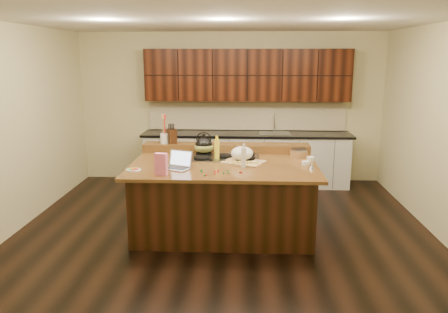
{
  "coord_description": "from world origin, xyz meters",
  "views": [
    {
      "loc": [
        0.27,
        -5.49,
        2.29
      ],
      "look_at": [
        0.0,
        0.05,
        1.0
      ],
      "focal_mm": 35.0,
      "sensor_mm": 36.0,
      "label": 1
    }
  ],
  "objects": [
    {
      "name": "gumdrop_6",
      "position": [
        0.23,
        -0.46,
        0.93
      ],
      "size": [
        0.02,
        0.02,
        0.02
      ],
      "primitive_type": "ellipsoid",
      "color": "red",
      "rests_on": "island"
    },
    {
      "name": "gumdrop_11",
      "position": [
        0.06,
        -0.38,
        0.93
      ],
      "size": [
        0.02,
        0.02,
        0.02
      ],
      "primitive_type": "ellipsoid",
      "color": "#198C26",
      "rests_on": "island"
    },
    {
      "name": "gumdrop_5",
      "position": [
        -0.26,
        -0.39,
        0.93
      ],
      "size": [
        0.02,
        0.02,
        0.02
      ],
      "primitive_type": "ellipsoid",
      "color": "#198C26",
      "rests_on": "island"
    },
    {
      "name": "gumdrop_10",
      "position": [
        0.22,
        -0.47,
        0.93
      ],
      "size": [
        0.02,
        0.02,
        0.02
      ],
      "primitive_type": "ellipsoid",
      "color": "red",
      "rests_on": "island"
    },
    {
      "name": "gumdrop_1",
      "position": [
        0.02,
        -0.5,
        0.93
      ],
      "size": [
        0.02,
        0.02,
        0.02
      ],
      "primitive_type": "ellipsoid",
      "color": "#198C26",
      "rests_on": "island"
    },
    {
      "name": "kitchen_timer",
      "position": [
        1.1,
        -0.22,
        0.96
      ],
      "size": [
        0.1,
        0.1,
        0.07
      ],
      "primitive_type": "cone",
      "rotation": [
        0.0,
        0.0,
        0.36
      ],
      "color": "silver",
      "rests_on": "island"
    },
    {
      "name": "gumdrop_0",
      "position": [
        -0.08,
        -0.44,
        0.93
      ],
      "size": [
        0.02,
        0.02,
        0.02
      ],
      "primitive_type": "ellipsoid",
      "color": "red",
      "rests_on": "island"
    },
    {
      "name": "knife_block",
      "position": [
        -0.79,
        0.7,
        1.15
      ],
      "size": [
        0.17,
        0.2,
        0.21
      ],
      "primitive_type": "cube",
      "rotation": [
        0.0,
        0.0,
        0.42
      ],
      "color": "black",
      "rests_on": "back_ledge"
    },
    {
      "name": "candy_plate",
      "position": [
        -1.08,
        -0.41,
        0.93
      ],
      "size": [
        0.21,
        0.21,
        0.01
      ],
      "primitive_type": "cylinder",
      "rotation": [
        0.0,
        0.0,
        -0.19
      ],
      "color": "white",
      "rests_on": "island"
    },
    {
      "name": "gumdrop_3",
      "position": [
        0.08,
        -0.51,
        0.93
      ],
      "size": [
        0.02,
        0.02,
        0.02
      ],
      "primitive_type": "ellipsoid",
      "color": "#198C26",
      "rests_on": "island"
    },
    {
      "name": "vinegar_bottle",
      "position": [
        0.26,
        -0.19,
        1.04
      ],
      "size": [
        0.08,
        0.08,
        0.25
      ],
      "primitive_type": "cylinder",
      "rotation": [
        0.0,
        0.0,
        -0.2
      ],
      "color": "silver",
      "rests_on": "island"
    },
    {
      "name": "gumdrop_7",
      "position": [
        -0.24,
        -0.46,
        0.93
      ],
      "size": [
        0.02,
        0.02,
        0.02
      ],
      "primitive_type": "ellipsoid",
      "color": "#198C26",
      "rests_on": "island"
    },
    {
      "name": "pink_bag",
      "position": [
        -0.7,
        -0.6,
        1.05
      ],
      "size": [
        0.15,
        0.1,
        0.26
      ],
      "primitive_type": "cube",
      "rotation": [
        0.0,
        0.0,
        -0.23
      ],
      "color": "pink",
      "rests_on": "island"
    },
    {
      "name": "wooden_tray",
      "position": [
        0.24,
        0.09,
        1.01
      ],
      "size": [
        0.61,
        0.54,
        0.2
      ],
      "rotation": [
        0.0,
        0.0,
        -0.41
      ],
      "color": "tan",
      "rests_on": "island"
    },
    {
      "name": "gumdrop_8",
      "position": [
        -0.18,
        -0.61,
        0.93
      ],
      "size": [
        0.02,
        0.02,
        0.02
      ],
      "primitive_type": "ellipsoid",
      "color": "red",
      "rests_on": "island"
    },
    {
      "name": "utensil_crock",
      "position": [
        -0.9,
        0.7,
        1.11
      ],
      "size": [
        0.16,
        0.16,
        0.14
      ],
      "primitive_type": "cylinder",
      "rotation": [
        0.0,
        0.0,
        -0.37
      ],
      "color": "white",
      "rests_on": "back_ledge"
    },
    {
      "name": "laptop",
      "position": [
        -0.55,
        -0.28,
        0.98
      ],
      "size": [
        0.38,
        0.35,
        0.22
      ],
      "rotation": [
        0.0,
        0.0,
        -0.39
      ],
      "color": "#B7B7BC",
      "rests_on": "island"
    },
    {
      "name": "back_counter",
      "position": [
        0.3,
        2.23,
        0.98
      ],
      "size": [
        3.7,
        0.66,
        2.4
      ],
      "color": "silver",
      "rests_on": "ground"
    },
    {
      "name": "oil_bottle",
      "position": [
        -0.1,
        0.22,
        1.06
      ],
      "size": [
        0.08,
        0.08,
        0.27
      ],
      "primitive_type": "cylinder",
      "rotation": [
        0.0,
        0.0,
        -0.18
      ],
      "color": "yellow",
      "rests_on": "island"
    },
    {
      "name": "strainer_bowl",
      "position": [
        1.02,
        0.43,
        0.97
      ],
      "size": [
        0.31,
        0.31,
        0.09
      ],
      "primitive_type": "cylinder",
      "rotation": [
        0.0,
        0.0,
        0.4
      ],
      "color": "#996B3F",
      "rests_on": "island"
    },
    {
      "name": "gumdrop_4",
      "position": [
        -0.05,
        -0.38,
        0.93
      ],
      "size": [
        0.02,
        0.02,
        0.02
      ],
      "primitive_type": "ellipsoid",
      "color": "red",
      "rests_on": "island"
    },
    {
      "name": "back_ledge",
      "position": [
        0.0,
        0.7,
        0.98
      ],
      "size": [
        2.4,
        0.3,
        0.12
      ],
      "primitive_type": "cube",
      "color": "black",
      "rests_on": "island"
    },
    {
      "name": "ramekin_a",
      "position": [
        1.05,
        -0.02,
        0.94
      ],
      "size": [
        0.1,
        0.1,
        0.04
      ],
      "primitive_type": "cylinder",
      "rotation": [
        0.0,
        0.0,
        -0.02
      ],
      "color": "white",
      "rests_on": "island"
    },
    {
      "name": "room",
      "position": [
        0.0,
        0.0,
        1.35
      ],
      "size": [
        5.52,
        5.02,
        2.72
      ],
      "color": "black",
      "rests_on": "ground"
    },
    {
      "name": "gumdrop_12",
      "position": [
        -0.05,
        -0.45,
        0.93
      ],
      "size": [
        0.02,
        0.02,
        0.02
      ],
      "primitive_type": "ellipsoid",
      "color": "red",
      "rests_on": "island"
    },
    {
      "name": "cooktop",
      "position": [
        0.0,
        0.3,
        0.94
      ],
      "size": [
        0.92,
        0.52,
        0.05
      ],
      "color": "gray",
      "rests_on": "island"
    },
    {
      "name": "gumdrop_9",
      "position": [
        -0.19,
        -0.62,
        0.93
      ],
      "size": [
        0.02,
        0.02,
        0.02
      ],
      "primitive_type": "ellipsoid",
      "color": "#198C26",
      "rests_on": "island"
    },
    {
      "name": "island",
      "position": [
        0.0,
        0.0,
        0.46
      ],
      "size": [
        2.4,
        1.6,
        0.92
      ],
      "color": "black",
      "rests_on": "ground"
    },
    {
      "name": "ramekin_b",
      "position": [
        1.15,
        0.23,
        0.94
      ],
      "size": [
        0.13,
        0.13,
        0.04
      ],
      "primitive_type": "cylinder",
      "rotation": [
        0.0,
        0.0,
        -0.38
      ],
      "color": "white",
      "rests_on": "island"
    },
    {
      "name": "ramekin_c",
      "position": [
        1.04,
        0.4,
        0.94
      ],
      "size": [
        0.11,
        0.11,
        0.04
      ],
      "primitive_type": "cylinder",
      "rotation": [
        0.0,
        0.0,
        -0.13
      ],
      "color": "white",
      "rests_on": "island"
    },
    {
      "name": "kettle",
      "position": [
        -0.3,
        0.43,
        1.07
      ],
      "size": [
        0.31,
        0.31,
        0.22
      ],
      "primitive_type": "ellipsoid",
      "rotation": [
        0.0,
        0.0,
        -0.38
      ],
      "color": "black",
      "rests_on": "cooktop"
    },
    {
      "name": "green_bowl",
      "position": [
        -0.3,
        0.43,
        1.04
      ],
      "size": [
        0.3,
        0.3,
        0.15
      ],
      "primitive_type": "ellipsoid",
      "rotation": [
        0.0,
        0.0,
        0.1
      ],
      "color": "olive",
      "rests_on": "cooktop"
    },
    {
      "name": "package_box",
      "position": [
        -0.66,
        0.13,
        0.99
      ],
      "size": [
        0.12,
        0.1,
        0.14
      ],
      "primitive_type": "cube",
      "rotation": [
        0.0,
        0.0,
        0.43
      ],
      "color": "#E5BD50",
      "rests_on": "island"
    },
    {
      "name": "gumdrop_2",
      "position": [
        -0.08,
        -0.54,
        0.93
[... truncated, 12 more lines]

